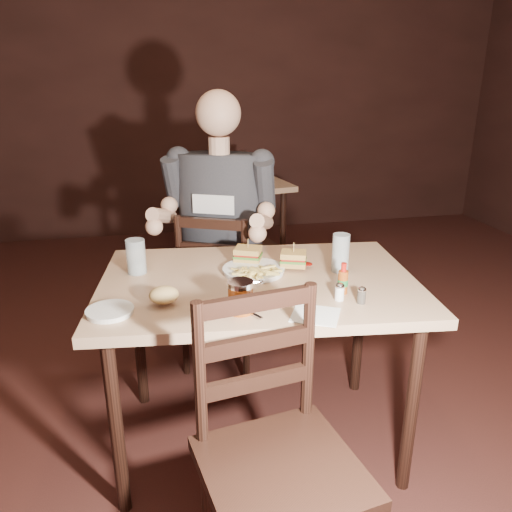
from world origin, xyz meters
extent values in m
plane|color=black|center=(0.00, 0.00, 0.00)|extent=(7.00, 7.00, 0.00)
plane|color=#3B1F1B|center=(0.00, 3.50, 1.40)|extent=(6.00, 0.00, 6.00)
cube|color=tan|center=(-0.17, 0.25, 0.75)|extent=(1.32, 0.96, 0.04)
cylinder|color=black|center=(-0.74, -0.02, 0.36)|extent=(0.05, 0.05, 0.73)
cylinder|color=black|center=(-0.67, 0.63, 0.36)|extent=(0.05, 0.05, 0.73)
cylinder|color=black|center=(0.33, -0.14, 0.36)|extent=(0.05, 0.05, 0.73)
cylinder|color=black|center=(0.40, 0.52, 0.36)|extent=(0.05, 0.05, 0.73)
cube|color=tan|center=(0.03, 2.23, 0.75)|extent=(0.93, 0.93, 0.04)
cylinder|color=black|center=(-0.23, 1.86, 0.36)|extent=(0.04, 0.04, 0.73)
cylinder|color=black|center=(-0.34, 2.49, 0.36)|extent=(0.04, 0.04, 0.73)
cylinder|color=black|center=(0.40, 1.97, 0.36)|extent=(0.04, 0.04, 0.73)
cylinder|color=black|center=(0.29, 2.60, 0.36)|extent=(0.04, 0.04, 0.73)
cylinder|color=white|center=(-0.17, 0.32, 0.78)|extent=(0.27, 0.27, 0.01)
ellipsoid|color=maroon|center=(0.05, 0.32, 0.79)|extent=(0.05, 0.05, 0.01)
cylinder|color=silver|center=(-0.64, 0.42, 0.84)|extent=(0.08, 0.08, 0.14)
cylinder|color=silver|center=(0.18, 0.26, 0.85)|extent=(0.08, 0.08, 0.16)
cube|color=white|center=(-0.05, -0.10, 0.77)|extent=(0.20, 0.20, 0.00)
cube|color=silver|center=(-0.28, -0.01, 0.78)|extent=(0.11, 0.19, 0.00)
cube|color=silver|center=(-0.13, 0.04, 0.78)|extent=(0.12, 0.14, 0.01)
cylinder|color=white|center=(-0.73, 0.05, 0.78)|extent=(0.17, 0.17, 0.01)
ellipsoid|color=tan|center=(-0.54, 0.08, 0.81)|extent=(0.11, 0.10, 0.06)
camera|label=1|loc=(-0.56, -1.53, 1.53)|focal=35.00mm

